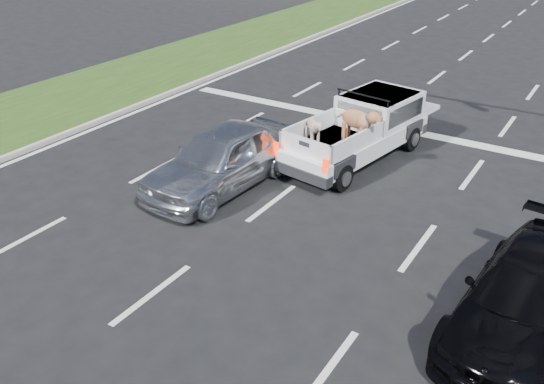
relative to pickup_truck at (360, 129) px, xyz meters
The scene contains 7 objects.
ground 7.55m from the pickup_truck, 81.27° to the right, with size 160.00×160.00×0.00m, color black.
road_markings 1.65m from the pickup_truck, 36.93° to the right, with size 17.75×60.00×0.01m.
grass_median_left 10.49m from the pickup_truck, behind, with size 5.00×60.00×0.10m, color #243F13.
curb_left 8.07m from the pickup_truck, 169.84° to the right, with size 0.15×60.00×0.14m, color #A4A096.
pickup_truck is the anchor object (origin of this frame).
silver_sedan 3.93m from the pickup_truck, 121.92° to the right, with size 1.77×4.39×1.50m, color #B8BBC0.
black_coupe 7.09m from the pickup_truck, 43.55° to the right, with size 1.79×4.41×1.28m, color black.
Camera 1 is at (4.45, -5.84, 6.36)m, focal length 38.00 mm.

